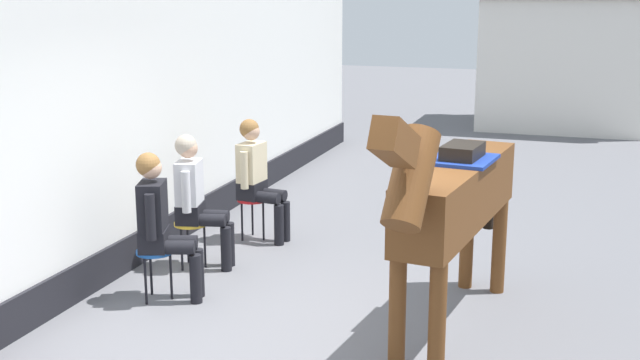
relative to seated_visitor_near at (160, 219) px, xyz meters
The scene contains 7 objects.
ground_plane 3.19m from the seated_visitor_near, 57.60° to the left, with size 40.00×40.00×0.00m, color slate.
pub_facade_wall 1.62m from the seated_visitor_near, 128.62° to the left, with size 0.34×14.00×3.40m.
distant_cottage 11.59m from the seated_visitor_near, 74.64° to the left, with size 3.40×2.60×3.50m.
seated_visitor_near is the anchor object (origin of this frame).
seated_visitor_middle 0.92m from the seated_visitor_near, 96.44° to the left, with size 0.61×0.48×1.39m.
seated_visitor_far 1.99m from the seated_visitor_near, 86.66° to the left, with size 0.61×0.49×1.39m.
saddled_horse_center 2.66m from the seated_visitor_near, ahead, with size 0.70×2.99×2.06m.
Camera 1 is at (1.97, -5.93, 2.83)m, focal length 45.95 mm.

